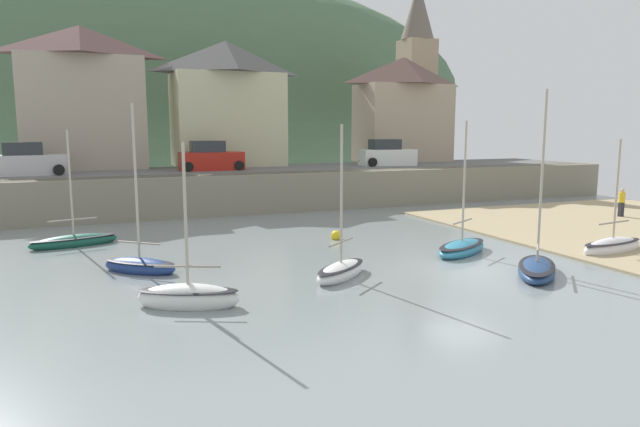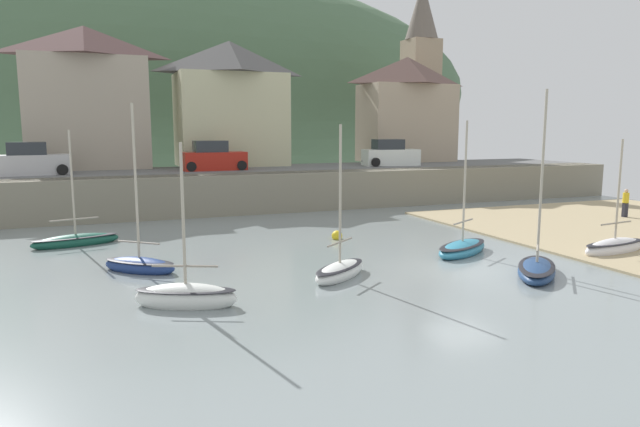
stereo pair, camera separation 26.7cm
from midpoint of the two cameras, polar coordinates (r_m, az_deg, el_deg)
name	(u,v)px [view 2 (the right image)]	position (r m, az deg, el deg)	size (l,w,h in m)	color
quay_seawall	(303,188)	(36.80, -1.52, 2.62)	(48.00, 9.40, 2.40)	gray
hillside_backdrop	(163,90)	(72.72, -15.32, 11.86)	(80.00, 44.00, 27.84)	#4B694A
waterfront_building_left	(87,97)	(42.18, -22.14, 10.76)	(8.09, 4.32, 9.50)	#A89B86
waterfront_building_centre	(230,103)	(43.23, -8.80, 10.91)	(8.04, 5.38, 9.05)	beige
waterfront_building_right	(407,109)	(48.72, 8.85, 10.35)	(7.78, 4.51, 8.56)	tan
church_with_spire	(421,68)	(54.27, 10.21, 14.17)	(3.00, 3.00, 15.89)	gray
fishing_boat_green	(462,248)	(24.31, 14.39, -3.35)	(3.65, 2.84, 5.61)	teal
sailboat_far_left	(537,269)	(21.56, 21.23, -5.17)	(3.37, 3.46, 6.60)	navy
rowboat_small_beached	(340,270)	(19.87, 2.39, -5.69)	(2.94, 2.63, 5.44)	white
sailboat_tall_mast	(76,240)	(27.39, -23.03, -2.46)	(3.83, 1.84, 5.23)	#164F3E
sailboat_nearest_shore	(614,247)	(26.53, 27.67, -3.00)	(3.65, 1.43, 4.92)	white
motorboat_with_cabin	(140,264)	(21.65, -17.31, -4.86)	(2.84, 2.64, 6.18)	navy
dinghy_open_wooden	(186,296)	(17.14, -12.86, -8.09)	(3.15, 2.13, 4.96)	white
parked_car_near_slipway	(31,161)	(37.85, -26.80, 4.68)	(4.24, 2.08, 1.95)	#BBBABB
parked_car_by_wall	(214,158)	(38.38, -10.43, 5.50)	(4.14, 1.82, 1.95)	#AD2015
parked_car_end_of_row	(390,155)	(42.89, 7.23, 5.87)	(4.27, 2.17, 1.95)	white
person_near_water	(626,202)	(37.04, 28.49, 1.05)	(0.34, 0.34, 1.62)	#282833
mooring_buoy	(337,236)	(26.67, 2.00, -2.26)	(0.51, 0.51, 0.51)	yellow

